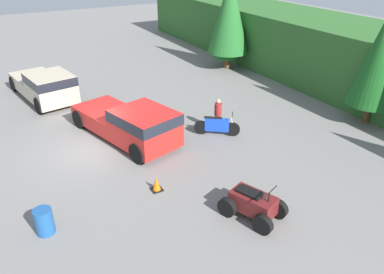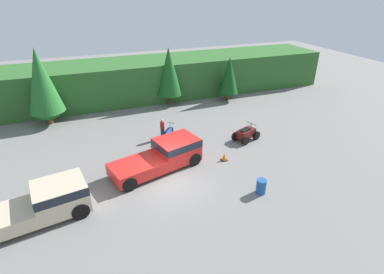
{
  "view_description": "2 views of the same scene",
  "coord_description": "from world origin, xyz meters",
  "px_view_note": "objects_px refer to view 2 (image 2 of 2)",
  "views": [
    {
      "loc": [
        14.78,
        -3.32,
        8.16
      ],
      "look_at": [
        2.66,
        3.39,
        0.95
      ],
      "focal_mm": 35.0,
      "sensor_mm": 36.0,
      "label": 1
    },
    {
      "loc": [
        -4.12,
        -14.7,
        10.84
      ],
      "look_at": [
        2.66,
        3.39,
        0.95
      ],
      "focal_mm": 28.0,
      "sensor_mm": 36.0,
      "label": 2
    }
  ],
  "objects_px": {
    "dirt_bike": "(168,134)",
    "pickup_truck_second": "(42,203)",
    "pickup_truck_red": "(164,154)",
    "quad_atv": "(246,134)",
    "traffic_cone": "(224,157)",
    "rider_person": "(162,128)",
    "steel_barrel": "(261,186)"
  },
  "relations": [
    {
      "from": "rider_person",
      "to": "pickup_truck_red",
      "type": "bearing_deg",
      "value": -139.63
    },
    {
      "from": "pickup_truck_red",
      "to": "pickup_truck_second",
      "type": "relative_size",
      "value": 1.05
    },
    {
      "from": "rider_person",
      "to": "quad_atv",
      "type": "bearing_deg",
      "value": -58.26
    },
    {
      "from": "pickup_truck_second",
      "to": "traffic_cone",
      "type": "relative_size",
      "value": 10.92
    },
    {
      "from": "pickup_truck_red",
      "to": "pickup_truck_second",
      "type": "height_order",
      "value": "same"
    },
    {
      "from": "pickup_truck_second",
      "to": "traffic_cone",
      "type": "height_order",
      "value": "pickup_truck_second"
    },
    {
      "from": "pickup_truck_red",
      "to": "traffic_cone",
      "type": "height_order",
      "value": "pickup_truck_red"
    },
    {
      "from": "quad_atv",
      "to": "steel_barrel",
      "type": "xyz_separation_m",
      "value": [
        -2.52,
        -6.18,
        -0.05
      ]
    },
    {
      "from": "traffic_cone",
      "to": "dirt_bike",
      "type": "bearing_deg",
      "value": 121.99
    },
    {
      "from": "pickup_truck_second",
      "to": "pickup_truck_red",
      "type": "bearing_deg",
      "value": 9.24
    },
    {
      "from": "quad_atv",
      "to": "pickup_truck_second",
      "type": "bearing_deg",
      "value": 174.67
    },
    {
      "from": "traffic_cone",
      "to": "quad_atv",
      "type": "bearing_deg",
      "value": 36.63
    },
    {
      "from": "pickup_truck_second",
      "to": "steel_barrel",
      "type": "relative_size",
      "value": 6.82
    },
    {
      "from": "pickup_truck_red",
      "to": "dirt_bike",
      "type": "height_order",
      "value": "pickup_truck_red"
    },
    {
      "from": "pickup_truck_second",
      "to": "traffic_cone",
      "type": "distance_m",
      "value": 11.4
    },
    {
      "from": "dirt_bike",
      "to": "pickup_truck_red",
      "type": "bearing_deg",
      "value": -162.51
    },
    {
      "from": "dirt_bike",
      "to": "pickup_truck_second",
      "type": "bearing_deg",
      "value": 163.33
    },
    {
      "from": "quad_atv",
      "to": "traffic_cone",
      "type": "distance_m",
      "value": 3.65
    },
    {
      "from": "pickup_truck_red",
      "to": "quad_atv",
      "type": "height_order",
      "value": "pickup_truck_red"
    },
    {
      "from": "traffic_cone",
      "to": "pickup_truck_second",
      "type": "bearing_deg",
      "value": -170.52
    },
    {
      "from": "pickup_truck_second",
      "to": "rider_person",
      "type": "xyz_separation_m",
      "value": [
        8.14,
        6.5,
        -0.05
      ]
    },
    {
      "from": "pickup_truck_second",
      "to": "traffic_cone",
      "type": "xyz_separation_m",
      "value": [
        11.22,
        1.88,
        -0.7
      ]
    },
    {
      "from": "pickup_truck_red",
      "to": "rider_person",
      "type": "xyz_separation_m",
      "value": [
        0.97,
        3.99,
        -0.05
      ]
    },
    {
      "from": "pickup_truck_red",
      "to": "quad_atv",
      "type": "bearing_deg",
      "value": -3.05
    },
    {
      "from": "pickup_truck_red",
      "to": "pickup_truck_second",
      "type": "bearing_deg",
      "value": -176.23
    },
    {
      "from": "steel_barrel",
      "to": "traffic_cone",
      "type": "bearing_deg",
      "value": 95.73
    },
    {
      "from": "steel_barrel",
      "to": "rider_person",
      "type": "bearing_deg",
      "value": 111.98
    },
    {
      "from": "dirt_bike",
      "to": "quad_atv",
      "type": "bearing_deg",
      "value": -74.05
    },
    {
      "from": "rider_person",
      "to": "steel_barrel",
      "type": "height_order",
      "value": "rider_person"
    },
    {
      "from": "quad_atv",
      "to": "steel_barrel",
      "type": "height_order",
      "value": "quad_atv"
    },
    {
      "from": "pickup_truck_red",
      "to": "dirt_bike",
      "type": "bearing_deg",
      "value": 54.89
    },
    {
      "from": "pickup_truck_second",
      "to": "rider_person",
      "type": "bearing_deg",
      "value": 28.56
    }
  ]
}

